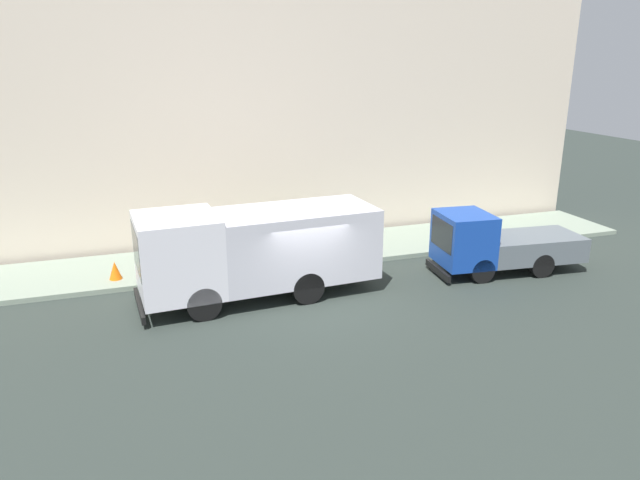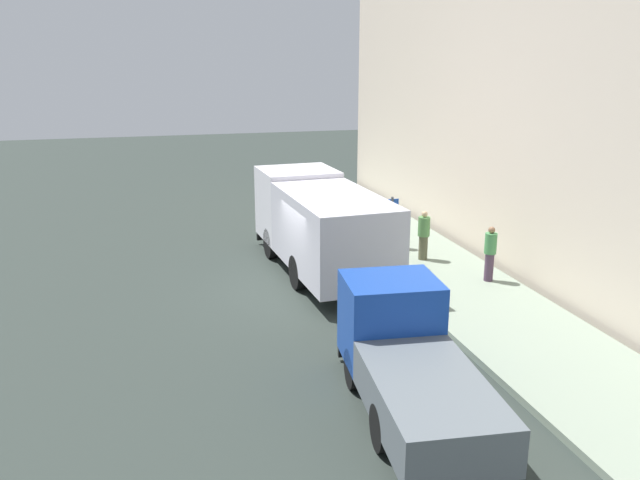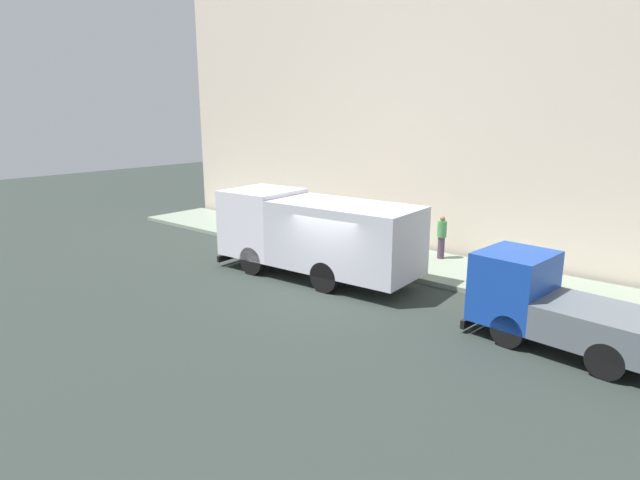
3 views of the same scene
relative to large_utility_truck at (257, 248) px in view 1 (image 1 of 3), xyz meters
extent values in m
plane|color=#2B332F|center=(-1.23, -1.43, -1.65)|extent=(80.00, 80.00, 0.00)
cube|color=gray|center=(3.60, -1.43, -1.56)|extent=(3.67, 30.00, 0.17)
cube|color=beige|center=(5.94, -1.43, 4.63)|extent=(0.50, 30.00, 12.55)
cube|color=white|center=(-0.15, 2.46, 0.08)|extent=(2.68, 2.55, 2.43)
cube|color=black|center=(-0.22, 3.64, 0.38)|extent=(2.14, 0.19, 1.36)
cube|color=silver|center=(0.08, -1.28, 0.01)|extent=(2.84, 5.24, 2.28)
cube|color=black|center=(-0.22, 3.72, -1.36)|extent=(2.44, 0.27, 0.24)
cylinder|color=black|center=(-1.24, 1.91, -1.13)|extent=(0.36, 1.05, 1.04)
cylinder|color=black|center=(1.00, 2.05, -1.13)|extent=(0.36, 1.05, 1.04)
cylinder|color=black|center=(-1.04, -1.35, -1.13)|extent=(0.36, 1.05, 1.04)
cylinder|color=black|center=(1.20, -1.21, -1.13)|extent=(0.36, 1.05, 1.04)
cube|color=#163FA4|center=(-0.39, -7.30, -0.30)|extent=(2.12, 1.86, 1.83)
cube|color=black|center=(-0.32, -6.47, -0.08)|extent=(1.65, 0.21, 1.03)
cube|color=slate|center=(-0.64, -9.92, -0.79)|extent=(2.29, 3.75, 0.86)
cube|color=black|center=(-0.31, -6.39, -1.41)|extent=(1.89, 0.29, 0.24)
cylinder|color=black|center=(-1.26, -7.55, -1.22)|extent=(0.38, 0.88, 0.86)
cylinder|color=black|center=(0.40, -7.71, -1.22)|extent=(0.38, 0.88, 0.86)
cylinder|color=black|center=(-1.47, -9.85, -1.22)|extent=(0.38, 0.88, 0.86)
cylinder|color=black|center=(0.19, -10.00, -1.22)|extent=(0.38, 0.88, 0.86)
cylinder|color=black|center=(3.06, 1.45, -1.05)|extent=(0.35, 0.35, 0.85)
cylinder|color=#A31A21|center=(3.06, 1.45, -0.32)|extent=(0.47, 0.47, 0.62)
sphere|color=#9D6A4E|center=(3.06, 1.45, 0.10)|extent=(0.23, 0.23, 0.23)
cylinder|color=#53523B|center=(3.53, -0.11, -1.07)|extent=(0.41, 0.41, 0.81)
cylinder|color=#52884A|center=(3.53, -0.11, -0.34)|extent=(0.55, 0.55, 0.64)
sphere|color=tan|center=(3.53, -0.11, 0.08)|extent=(0.20, 0.20, 0.20)
cylinder|color=#4D374B|center=(4.59, -2.61, -1.04)|extent=(0.30, 0.30, 0.86)
cylinder|color=#478D4F|center=(4.59, -2.61, -0.30)|extent=(0.40, 0.40, 0.63)
sphere|color=#8D6548|center=(4.59, -2.61, 0.11)|extent=(0.20, 0.20, 0.20)
cone|color=orange|center=(2.63, 4.39, -1.17)|extent=(0.44, 0.44, 0.62)
cylinder|color=#4C5156|center=(2.25, -0.46, -0.34)|extent=(0.08, 0.08, 2.27)
cube|color=blue|center=(2.25, -0.44, 0.55)|extent=(0.44, 0.03, 0.36)
camera|label=1|loc=(-17.33, 3.73, 5.82)|focal=32.84mm
camera|label=2|loc=(-5.20, -19.48, 5.18)|focal=36.85mm
camera|label=3|loc=(-13.84, -11.92, 4.20)|focal=29.71mm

